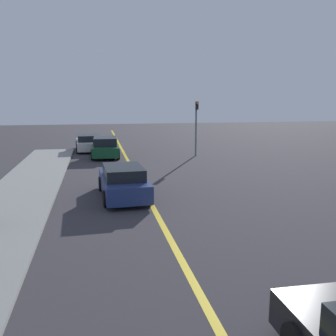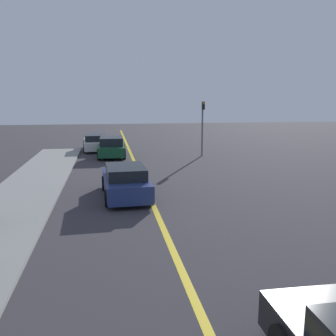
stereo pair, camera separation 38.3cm
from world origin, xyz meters
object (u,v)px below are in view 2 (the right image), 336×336
object	(u,v)px
car_ahead_center	(126,182)
car_parked_left_lot	(96,143)
car_far_distant	(112,147)
traffic_light	(203,123)

from	to	relation	value
car_ahead_center	car_parked_left_lot	size ratio (longest dim) A/B	0.98
car_ahead_center	car_far_distant	xyz separation A→B (m)	(-0.42, 10.99, 0.03)
car_far_distant	car_parked_left_lot	distance (m)	3.63
car_far_distant	traffic_light	xyz separation A→B (m)	(6.28, -0.74, 1.67)
car_far_distant	traffic_light	world-z (taller)	traffic_light
car_far_distant	car_ahead_center	bearing A→B (deg)	-86.31
car_ahead_center	traffic_light	bearing A→B (deg)	57.44
car_ahead_center	car_far_distant	world-z (taller)	car_far_distant
car_far_distant	car_parked_left_lot	bearing A→B (deg)	110.69
car_parked_left_lot	traffic_light	world-z (taller)	traffic_light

